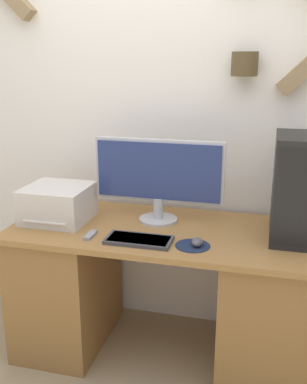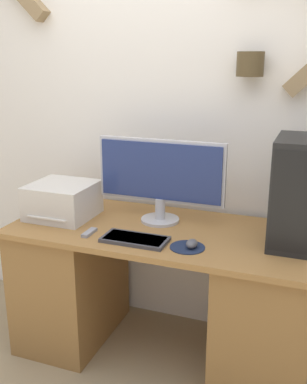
{
  "view_description": "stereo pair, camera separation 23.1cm",
  "coord_description": "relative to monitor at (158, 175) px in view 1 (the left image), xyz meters",
  "views": [
    {
      "loc": [
        0.51,
        -1.78,
        1.62
      ],
      "look_at": [
        -0.04,
        0.36,
        0.95
      ],
      "focal_mm": 42.0,
      "sensor_mm": 36.0,
      "label": 1
    },
    {
      "loc": [
        0.73,
        -1.71,
        1.62
      ],
      "look_at": [
        -0.04,
        0.36,
        0.95
      ],
      "focal_mm": 42.0,
      "sensor_mm": 36.0,
      "label": 2
    }
  ],
  "objects": [
    {
      "name": "monitor",
      "position": [
        0.0,
        0.0,
        0.0
      ],
      "size": [
        0.7,
        0.21,
        0.45
      ],
      "color": "#B7B7BC",
      "rests_on": "desk"
    },
    {
      "name": "mouse",
      "position": [
        0.26,
        -0.29,
        -0.23
      ],
      "size": [
        0.05,
        0.08,
        0.04
      ],
      "color": "#4C4C51",
      "rests_on": "mousepad"
    },
    {
      "name": "printer",
      "position": [
        -0.54,
        -0.12,
        -0.16
      ],
      "size": [
        0.34,
        0.34,
        0.19
      ],
      "color": "beige",
      "rests_on": "desk"
    },
    {
      "name": "mousepad",
      "position": [
        0.24,
        -0.29,
        -0.26
      ],
      "size": [
        0.17,
        0.17,
        0.0
      ],
      "color": "#19233D",
      "rests_on": "desk"
    },
    {
      "name": "computer_tower",
      "position": [
        0.69,
        -0.06,
        -0.0
      ],
      "size": [
        0.19,
        0.37,
        0.51
      ],
      "color": "black",
      "rests_on": "desk"
    },
    {
      "name": "keyboard",
      "position": [
        -0.02,
        -0.31,
        -0.25
      ],
      "size": [
        0.32,
        0.16,
        0.02
      ],
      "color": "#3D3D42",
      "rests_on": "desk"
    },
    {
      "name": "desk",
      "position": [
        0.04,
        -0.11,
        -0.62
      ],
      "size": [
        1.58,
        0.71,
        0.75
      ],
      "color": "olive",
      "rests_on": "ground_plane"
    },
    {
      "name": "wall_back",
      "position": [
        0.06,
        0.3,
        0.36
      ],
      "size": [
        6.4,
        0.19,
        2.71
      ],
      "color": "white",
      "rests_on": "ground_plane"
    },
    {
      "name": "remote_control",
      "position": [
        -0.27,
        -0.31,
        -0.25
      ],
      "size": [
        0.03,
        0.11,
        0.02
      ],
      "color": "gray",
      "rests_on": "desk"
    }
  ]
}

